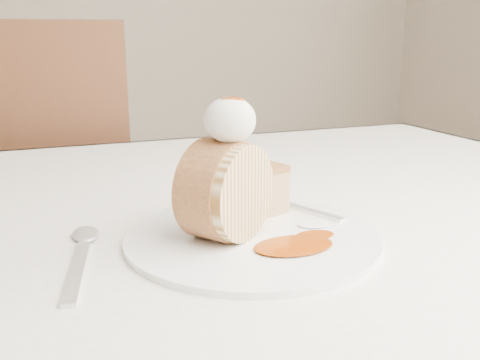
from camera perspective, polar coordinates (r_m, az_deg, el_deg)
name	(u,v)px	position (r m, az deg, el deg)	size (l,w,h in m)	color
table	(190,261)	(0.76, -5.34, -8.61)	(1.40, 0.90, 0.75)	white
chair_far	(34,203)	(1.41, -21.14, -2.28)	(0.53, 0.53, 1.00)	brown
plate	(252,237)	(0.59, 1.27, -6.10)	(0.28, 0.28, 0.01)	white
roulade_slice	(226,191)	(0.56, -1.53, -1.14)	(0.10, 0.10, 0.06)	beige
cake_chunk	(255,192)	(0.65, 1.65, -1.29)	(0.06, 0.06, 0.05)	#A2693D
whipped_cream	(230,120)	(0.55, -1.07, 6.41)	(0.05, 0.05, 0.05)	white
caramel_drizzle	(232,94)	(0.54, -0.88, 9.17)	(0.03, 0.02, 0.01)	#8F3505
caramel_pool	(293,245)	(0.55, 5.73, -6.94)	(0.09, 0.06, 0.00)	#8F3505
fork	(303,209)	(0.67, 6.78, -3.09)	(0.02, 0.16, 0.00)	silver
spoon	(77,270)	(0.53, -16.97, -9.20)	(0.03, 0.17, 0.00)	silver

